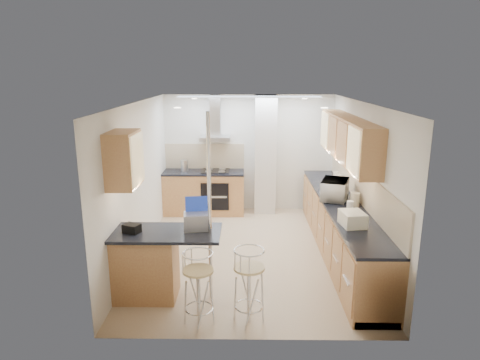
{
  "coord_description": "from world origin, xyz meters",
  "views": [
    {
      "loc": [
        -0.07,
        -6.68,
        2.98
      ],
      "look_at": [
        -0.16,
        0.2,
        1.22
      ],
      "focal_mm": 32.0,
      "sensor_mm": 36.0,
      "label": 1
    }
  ],
  "objects_px": {
    "laptop": "(196,221)",
    "bar_stool_near": "(199,289)",
    "bar_stool_end": "(249,286)",
    "bread_bin": "(353,219)",
    "microwave": "(335,190)"
  },
  "relations": [
    {
      "from": "microwave",
      "to": "bread_bin",
      "type": "xyz_separation_m",
      "value": [
        -0.01,
        -1.24,
        -0.07
      ]
    },
    {
      "from": "microwave",
      "to": "bread_bin",
      "type": "bearing_deg",
      "value": -161.99
    },
    {
      "from": "laptop",
      "to": "bar_stool_end",
      "type": "xyz_separation_m",
      "value": [
        0.69,
        -0.69,
        -0.57
      ]
    },
    {
      "from": "microwave",
      "to": "laptop",
      "type": "bearing_deg",
      "value": 142.81
    },
    {
      "from": "laptop",
      "to": "bar_stool_end",
      "type": "height_order",
      "value": "laptop"
    },
    {
      "from": "laptop",
      "to": "bar_stool_near",
      "type": "relative_size",
      "value": 0.34
    },
    {
      "from": "microwave",
      "to": "laptop",
      "type": "relative_size",
      "value": 1.86
    },
    {
      "from": "bar_stool_near",
      "to": "bar_stool_end",
      "type": "bearing_deg",
      "value": 28.23
    },
    {
      "from": "laptop",
      "to": "bread_bin",
      "type": "xyz_separation_m",
      "value": [
        2.11,
        0.22,
        -0.03
      ]
    },
    {
      "from": "bar_stool_near",
      "to": "bread_bin",
      "type": "bearing_deg",
      "value": 48.53
    },
    {
      "from": "bar_stool_end",
      "to": "microwave",
      "type": "bearing_deg",
      "value": 0.94
    },
    {
      "from": "microwave",
      "to": "bread_bin",
      "type": "distance_m",
      "value": 1.24
    },
    {
      "from": "microwave",
      "to": "bar_stool_near",
      "type": "bearing_deg",
      "value": 155.65
    },
    {
      "from": "bread_bin",
      "to": "laptop",
      "type": "bearing_deg",
      "value": 178.11
    },
    {
      "from": "bar_stool_end",
      "to": "bar_stool_near",
      "type": "bearing_deg",
      "value": 129.68
    }
  ]
}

